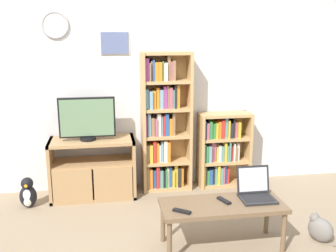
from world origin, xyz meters
name	(u,v)px	position (x,y,z in m)	size (l,w,h in m)	color
wall_back	(142,84)	(-0.01, 1.73, 1.30)	(6.18, 0.09, 2.60)	silver
tv_stand	(93,168)	(-0.63, 1.43, 0.35)	(0.99, 0.45, 0.70)	tan
television	(87,119)	(-0.67, 1.43, 0.95)	(0.64, 0.18, 0.50)	black
bookshelf_tall	(164,125)	(0.24, 1.56, 0.82)	(0.60, 0.28, 1.70)	tan
bookshelf_short	(221,149)	(0.97, 1.56, 0.47)	(0.65, 0.28, 0.94)	tan
coffee_table	(222,208)	(0.55, 0.09, 0.38)	(1.11, 0.45, 0.43)	brown
laptop	(256,190)	(0.89, 0.17, 0.50)	(0.31, 0.30, 0.27)	#232326
remote_near_laptop	(224,200)	(0.57, 0.13, 0.44)	(0.10, 0.16, 0.02)	black
remote_far_from_laptop	(182,211)	(0.15, -0.02, 0.44)	(0.15, 0.13, 0.02)	black
cat	(320,229)	(1.49, 0.05, 0.12)	(0.39, 0.38, 0.27)	slate
penguin_figurine	(28,194)	(-1.35, 1.25, 0.16)	(0.19, 0.17, 0.35)	black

